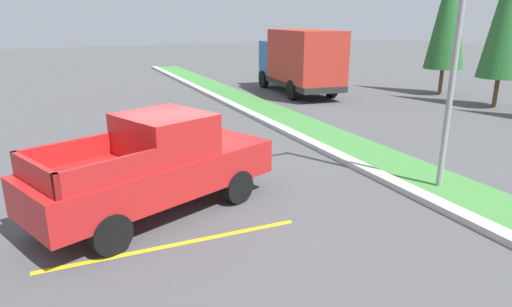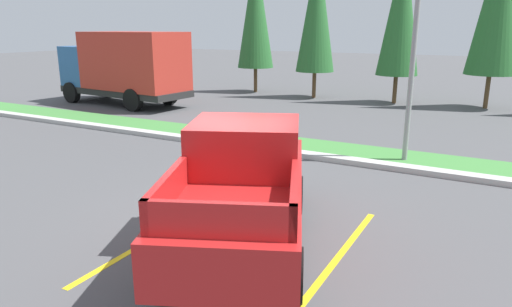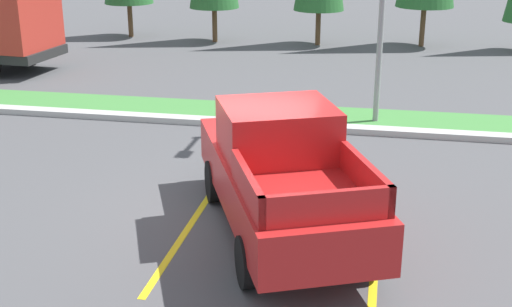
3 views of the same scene
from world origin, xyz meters
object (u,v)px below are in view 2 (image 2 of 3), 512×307
object	(u,v)px
cypress_tree_left_inner	(317,9)
cypress_tree_center	(401,8)
cargo_truck_distant	(125,66)
street_light	(415,16)
cypress_tree_leftmost	(256,9)
pickup_truck_main	(244,187)

from	to	relation	value
cypress_tree_left_inner	cypress_tree_center	world-z (taller)	cypress_tree_left_inner
cargo_truck_distant	street_light	size ratio (longest dim) A/B	1.05
street_light	cypress_tree_left_inner	distance (m)	12.38
street_light	cypress_tree_left_inner	size ratio (longest dim) A/B	0.87
cypress_tree_leftmost	cargo_truck_distant	bearing A→B (deg)	-115.09
pickup_truck_main	cypress_tree_left_inner	xyz separation A→B (m)	(-5.36, 16.76, 3.44)
street_light	cypress_tree_left_inner	xyz separation A→B (m)	(-6.73, 10.37, 0.62)
cypress_tree_leftmost	cypress_tree_center	world-z (taller)	cypress_tree_leftmost
cargo_truck_distant	cypress_tree_leftmost	bearing A→B (deg)	64.91
cargo_truck_distant	cypress_tree_left_inner	bearing A→B (deg)	42.64
cypress_tree_leftmost	cypress_tree_left_inner	bearing A→B (deg)	-7.16
street_light	cypress_tree_leftmost	world-z (taller)	cypress_tree_leftmost
cargo_truck_distant	cypress_tree_leftmost	world-z (taller)	cypress_tree_leftmost
cargo_truck_distant	cypress_tree_leftmost	size ratio (longest dim) A/B	0.90
street_light	cypress_tree_leftmost	bearing A→B (deg)	134.06
street_light	cargo_truck_distant	bearing A→B (deg)	164.12
cypress_tree_leftmost	pickup_truck_main	bearing A→B (deg)	-62.07
cypress_tree_left_inner	street_light	bearing A→B (deg)	-57.04
cypress_tree_leftmost	cypress_tree_left_inner	size ratio (longest dim) A/B	1.02
cypress_tree_left_inner	cypress_tree_center	bearing A→B (deg)	1.67
street_light	cypress_tree_center	bearing A→B (deg)	103.73
cypress_tree_leftmost	cypress_tree_center	distance (m)	7.94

